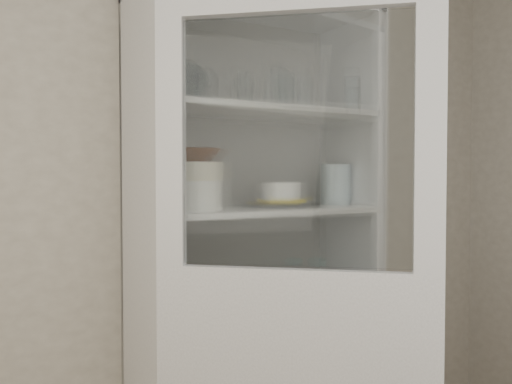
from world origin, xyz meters
TOP-DOWN VIEW (x-y plane):
  - wall_back at (0.00, 1.50)m, footprint 3.60×0.02m
  - pantry_cabinet at (0.20, 1.34)m, footprint 1.00×0.45m
  - cupboard_door at (0.04, 0.75)m, footprint 0.70×0.62m
  - tumbler_0 at (-0.21, 1.13)m, footprint 0.07×0.07m
  - tumbler_1 at (-0.17, 1.16)m, footprint 0.08×0.08m
  - tumbler_2 at (0.09, 1.17)m, footprint 0.07×0.07m
  - tumbler_3 at (0.24, 1.16)m, footprint 0.10×0.10m
  - tumbler_4 at (0.24, 1.11)m, footprint 0.08×0.08m
  - tumbler_5 at (0.35, 1.14)m, footprint 0.07×0.07m
  - tumbler_6 at (0.57, 1.11)m, footprint 0.09×0.09m
  - tumbler_7 at (-0.08, 1.28)m, footprint 0.08×0.08m
  - tumbler_8 at (-0.08, 1.29)m, footprint 0.08×0.08m
  - tumbler_9 at (-0.07, 1.25)m, footprint 0.07×0.07m
  - tumbler_10 at (0.27, 1.27)m, footprint 0.09×0.09m
  - goblet_0 at (-0.04, 1.36)m, footprint 0.08×0.08m
  - goblet_1 at (0.04, 1.38)m, footprint 0.08×0.08m
  - goblet_2 at (0.19, 1.38)m, footprint 0.08×0.08m
  - goblet_3 at (0.47, 1.37)m, footprint 0.07×0.07m
  - plate_stack_front at (-0.10, 1.21)m, footprint 0.22×0.22m
  - plate_stack_back at (-0.08, 1.40)m, footprint 0.22×0.22m
  - cream_bowl at (-0.10, 1.21)m, footprint 0.25×0.25m
  - terracotta_bowl at (-0.10, 1.21)m, footprint 0.27×0.27m
  - glass_platter at (0.32, 1.27)m, footprint 0.39×0.39m
  - yellow_trivet at (0.32, 1.27)m, footprint 0.18×0.18m
  - white_ramekin at (0.32, 1.27)m, footprint 0.20×0.20m
  - grey_bowl_stack at (0.61, 1.27)m, footprint 0.13×0.13m
  - mug_blue at (0.41, 1.23)m, footprint 0.13×0.13m
  - mug_teal at (0.52, 1.34)m, footprint 0.12×0.12m
  - mug_white at (0.49, 1.14)m, footprint 0.13×0.13m
  - teal_jar at (0.37, 1.32)m, footprint 0.09×0.09m
  - measuring_cups at (-0.05, 1.23)m, footprint 0.09×0.09m
  - white_canister at (-0.21, 1.31)m, footprint 0.14×0.14m
  - tin_box at (0.48, 1.28)m, footprint 0.25×0.22m

SIDE VIEW (x-z plane):
  - tin_box at x=0.48m, z-range 0.46..0.52m
  - cupboard_door at x=0.04m, z-range -0.13..1.87m
  - measuring_cups at x=-0.05m, z-range 0.86..0.90m
  - mug_blue at x=0.41m, z-range 0.86..0.95m
  - mug_white at x=0.49m, z-range 0.86..0.95m
  - mug_teal at x=0.52m, z-range 0.86..0.96m
  - teal_jar at x=0.37m, z-range 0.86..0.97m
  - white_canister at x=-0.21m, z-range 0.86..0.99m
  - pantry_cabinet at x=0.20m, z-range -0.11..1.99m
  - glass_platter at x=0.32m, z-range 1.26..1.28m
  - yellow_trivet at x=0.32m, z-range 1.28..1.29m
  - wall_back at x=0.00m, z-range 0.00..2.60m
  - plate_stack_back at x=-0.08m, z-range 1.26..1.36m
  - plate_stack_front at x=-0.10m, z-range 1.26..1.37m
  - white_ramekin at x=0.32m, z-range 1.29..1.36m
  - grey_bowl_stack at x=0.61m, z-range 1.26..1.44m
  - cream_bowl at x=-0.10m, z-range 1.37..1.44m
  - terracotta_bowl at x=-0.10m, z-range 1.44..1.49m
  - tumbler_2 at x=0.09m, z-range 1.66..1.78m
  - tumbler_9 at x=-0.07m, z-range 1.66..1.79m
  - tumbler_0 at x=-0.21m, z-range 1.66..1.79m
  - tumbler_4 at x=0.24m, z-range 1.66..1.79m
  - tumbler_5 at x=0.35m, z-range 1.66..1.79m
  - tumbler_6 at x=0.57m, z-range 1.66..1.80m
  - tumbler_1 at x=-0.17m, z-range 1.66..1.80m
  - tumbler_7 at x=-0.08m, z-range 1.66..1.81m
  - tumbler_3 at x=0.24m, z-range 1.66..1.81m
  - tumbler_10 at x=0.27m, z-range 1.66..1.81m
  - tumbler_8 at x=-0.08m, z-range 1.66..1.82m
  - goblet_3 at x=0.47m, z-range 1.66..1.82m
  - goblet_2 at x=0.19m, z-range 1.66..1.83m
  - goblet_0 at x=-0.04m, z-range 1.66..1.85m
  - goblet_1 at x=0.04m, z-range 1.66..1.85m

